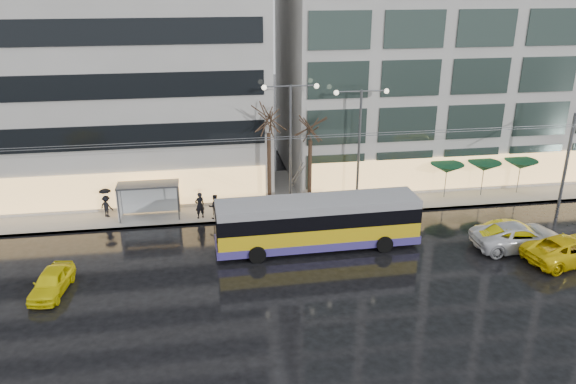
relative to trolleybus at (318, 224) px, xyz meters
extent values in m
plane|color=black|center=(-2.70, -4.42, -1.59)|extent=(140.00, 140.00, 0.00)
cube|color=gray|center=(-0.70, 9.58, -1.51)|extent=(80.00, 10.00, 0.15)
cube|color=slate|center=(-0.70, 4.63, -1.51)|extent=(80.00, 0.10, 0.15)
cube|color=#A09E99|center=(-18.70, 14.58, 9.56)|extent=(34.00, 14.00, 22.00)
cube|color=#A09E99|center=(16.30, 14.58, 11.06)|extent=(32.00, 14.00, 25.00)
cube|color=gold|center=(0.00, 0.00, -0.49)|extent=(12.57, 2.87, 1.57)
cube|color=#3E3381|center=(0.00, 0.00, -1.01)|extent=(12.62, 2.91, 0.52)
cube|color=black|center=(0.00, 0.00, 0.66)|extent=(12.59, 2.89, 0.94)
cube|color=gray|center=(0.00, 0.00, 1.39)|extent=(12.57, 2.87, 0.52)
cube|color=black|center=(6.29, 0.13, 0.50)|extent=(0.11, 2.40, 1.36)
cube|color=black|center=(-6.29, -0.13, 0.50)|extent=(0.11, 2.40, 1.36)
cylinder|color=black|center=(3.94, 1.39, -1.06)|extent=(1.05, 0.39, 1.04)
cylinder|color=black|center=(3.99, -1.22, -1.06)|extent=(1.05, 0.39, 1.04)
cylinder|color=black|center=(-3.99, 1.22, -1.06)|extent=(1.05, 0.39, 1.04)
cylinder|color=black|center=(-3.94, -1.39, -1.06)|extent=(1.05, 0.39, 1.04)
cylinder|color=#595B60|center=(-1.06, 0.97, 2.90)|extent=(0.14, 3.88, 2.74)
cylinder|color=#595B60|center=(-1.07, 1.49, 2.90)|extent=(0.14, 3.88, 2.74)
cylinder|color=#595B60|center=(19.30, 4.08, 1.91)|extent=(0.24, 0.24, 7.00)
cylinder|color=#595B60|center=(-1.70, 1.33, 5.21)|extent=(42.00, 0.04, 0.04)
cylinder|color=#595B60|center=(-1.70, 1.83, 5.21)|extent=(42.00, 0.04, 0.04)
cube|color=#595B60|center=(-10.70, 6.08, 1.01)|extent=(4.20, 1.60, 0.12)
cube|color=silver|center=(-10.70, 6.78, -0.24)|extent=(4.00, 0.05, 2.20)
cube|color=white|center=(-12.75, 6.08, -0.24)|extent=(0.10, 1.40, 2.20)
cylinder|color=#595B60|center=(-12.70, 5.38, -0.24)|extent=(0.10, 0.10, 2.40)
cylinder|color=#595B60|center=(-12.70, 6.78, -0.24)|extent=(0.10, 0.10, 2.40)
cylinder|color=#595B60|center=(-8.70, 5.38, -0.24)|extent=(0.10, 0.10, 2.40)
cylinder|color=#595B60|center=(-8.70, 6.78, -0.24)|extent=(0.10, 0.10, 2.40)
cylinder|color=#595B60|center=(-0.70, 6.38, 3.06)|extent=(0.18, 0.18, 9.00)
cylinder|color=#595B60|center=(-1.60, 6.38, 7.46)|extent=(1.80, 0.10, 0.10)
cylinder|color=#595B60|center=(0.20, 6.38, 7.46)|extent=(1.80, 0.10, 0.10)
sphere|color=#FFF2CC|center=(-2.50, 6.38, 7.41)|extent=(0.36, 0.36, 0.36)
sphere|color=#FFF2CC|center=(1.10, 6.38, 7.41)|extent=(0.36, 0.36, 0.36)
cylinder|color=#595B60|center=(4.30, 6.38, 2.81)|extent=(0.18, 0.18, 8.50)
cylinder|color=#595B60|center=(3.40, 6.38, 6.96)|extent=(1.80, 0.10, 0.10)
cylinder|color=#595B60|center=(5.20, 6.38, 6.96)|extent=(1.80, 0.10, 0.10)
sphere|color=#FFF2CC|center=(2.50, 6.38, 6.91)|extent=(0.36, 0.36, 0.36)
sphere|color=#FFF2CC|center=(6.10, 6.38, 6.91)|extent=(0.36, 0.36, 0.36)
cylinder|color=black|center=(-2.20, 6.58, 1.36)|extent=(0.28, 0.28, 5.60)
cylinder|color=black|center=(0.80, 6.78, 1.01)|extent=(0.28, 0.28, 4.90)
cylinder|color=#595B60|center=(11.30, 6.58, -0.34)|extent=(0.06, 0.06, 2.20)
cone|color=#103E22|center=(11.30, 6.58, 0.86)|extent=(2.50, 2.50, 0.70)
cylinder|color=#595B60|center=(14.30, 6.58, -0.34)|extent=(0.06, 0.06, 2.20)
cone|color=#103E22|center=(14.30, 6.58, 0.86)|extent=(2.50, 2.50, 0.70)
cylinder|color=#595B60|center=(17.30, 6.58, -0.34)|extent=(0.06, 0.06, 2.20)
cone|color=#103E22|center=(17.30, 6.58, 0.86)|extent=(2.50, 2.50, 0.70)
imported|color=yellow|center=(-15.25, -3.09, -0.93)|extent=(2.08, 4.05, 1.32)
imported|color=#CEC10A|center=(12.33, -1.86, -0.80)|extent=(4.97, 2.43, 1.57)
imported|color=yellow|center=(14.50, -4.13, -0.80)|extent=(6.08, 3.64, 1.58)
imported|color=silver|center=(12.43, -2.02, -0.78)|extent=(5.82, 2.69, 1.62)
imported|color=black|center=(-7.24, 5.46, -0.48)|extent=(0.82, 0.69, 1.90)
imported|color=#DC495A|center=(-7.24, 5.46, 0.31)|extent=(1.27, 1.28, 0.88)
imported|color=black|center=(-6.22, 5.23, -0.55)|extent=(0.93, 0.77, 1.76)
imported|color=black|center=(-13.71, 6.70, -0.65)|extent=(1.16, 1.03, 1.56)
imported|color=black|center=(-13.71, 6.70, 0.31)|extent=(1.13, 1.13, 0.72)
camera|label=1|loc=(-6.73, -31.12, 14.54)|focal=35.00mm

